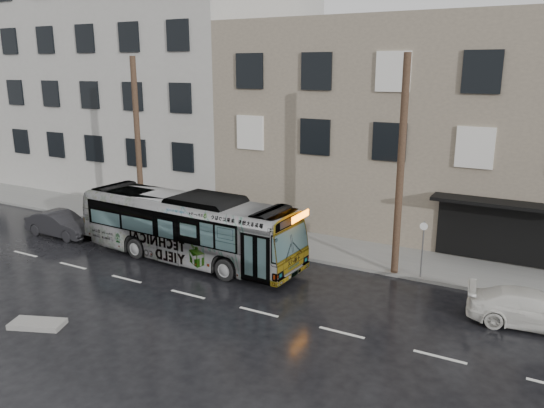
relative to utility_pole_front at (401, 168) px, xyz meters
The scene contains 11 objects.
ground 8.65m from the utility_pole_front, 153.08° to the right, with size 120.00×120.00×0.00m, color black.
sidewalk 8.11m from the utility_pole_front, 166.17° to the left, with size 90.00×3.60×0.15m, color gray.
building_taupe 9.56m from the utility_pole_front, 99.07° to the left, with size 20.00×12.00×11.00m, color gray.
building_grey 27.02m from the utility_pole_front, 156.02° to the left, with size 26.00×15.00×16.00m, color #A5A29B.
utility_pole_front is the anchor object (origin of this frame).
utility_pole_rear 14.00m from the utility_pole_front, behind, with size 0.30×0.30×9.00m, color #4F3827.
sign_post 3.48m from the utility_pole_front, ahead, with size 0.06×0.06×2.40m, color slate.
bus 9.75m from the utility_pole_front, 163.44° to the right, with size 2.61×11.16×3.11m, color #B2B2B2.
white_sedan 7.08m from the utility_pole_front, 22.35° to the right, with size 1.71×4.21×1.22m, color silver.
dark_sedan 17.63m from the utility_pole_front, 169.83° to the right, with size 1.38×3.96×1.30m, color black.
slush_pile 14.72m from the utility_pole_front, 132.08° to the right, with size 1.80×0.80×0.18m, color gray.
Camera 1 is at (12.07, -17.68, 8.58)m, focal length 35.00 mm.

